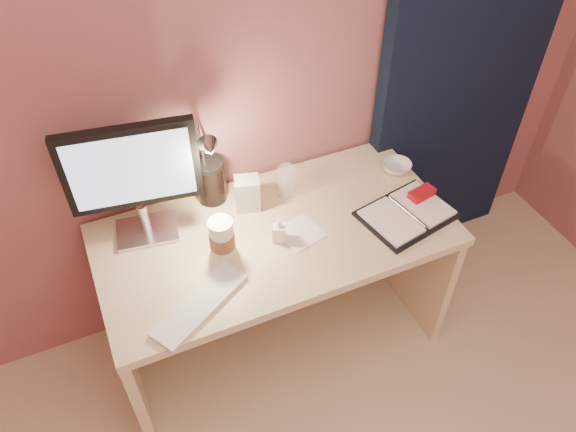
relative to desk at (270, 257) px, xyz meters
name	(u,v)px	position (x,y,z in m)	size (l,w,h in m)	color
room	(450,54)	(0.95, 0.24, 0.63)	(3.50, 3.50, 3.50)	#C6B28E
desk	(270,257)	(0.00, 0.00, 0.00)	(1.40, 0.70, 0.73)	beige
monitor	(133,173)	(-0.46, 0.13, 0.53)	(0.48, 0.20, 0.51)	silver
keyboard	(200,305)	(-0.38, -0.30, 0.23)	(0.39, 0.11, 0.02)	white
planner	(408,212)	(0.53, -0.20, 0.24)	(0.40, 0.33, 0.06)	black
paper_a	(300,233)	(0.09, -0.12, 0.23)	(0.16, 0.16, 0.00)	white
coffee_cup	(222,238)	(-0.22, -0.09, 0.30)	(0.10, 0.10, 0.16)	white
clear_cup	(286,181)	(0.13, 0.12, 0.29)	(0.08, 0.08, 0.13)	white
bowl	(397,167)	(0.64, 0.06, 0.25)	(0.13, 0.13, 0.04)	silver
lotion_bottle	(279,229)	(0.00, -0.12, 0.28)	(0.05, 0.05, 0.11)	white
dark_jar	(211,182)	(-0.16, 0.22, 0.31)	(0.12, 0.12, 0.17)	black
product_box	(247,193)	(-0.05, 0.10, 0.30)	(0.10, 0.08, 0.15)	#BABBB6
desk_lamp	(213,162)	(-0.17, 0.12, 0.49)	(0.11, 0.26, 0.42)	silver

